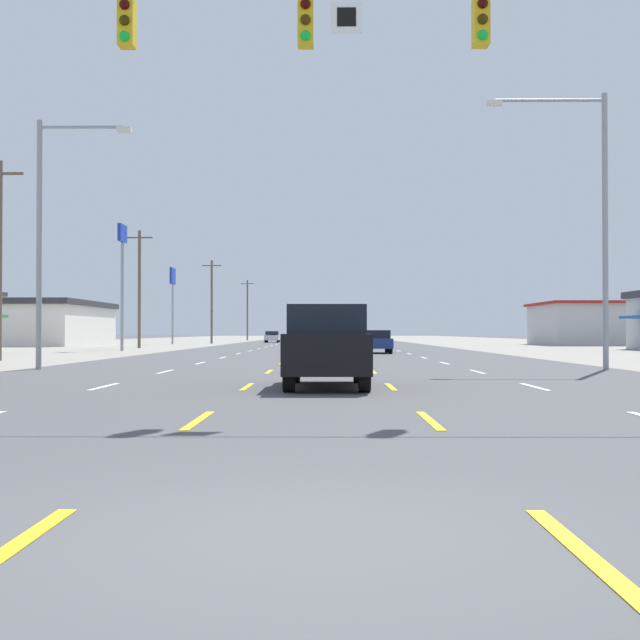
{
  "coord_description": "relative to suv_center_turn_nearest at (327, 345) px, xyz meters",
  "views": [
    {
      "loc": [
        0.2,
        -5.29,
        1.34
      ],
      "look_at": [
        -0.27,
        49.64,
        2.16
      ],
      "focal_mm": 45.57,
      "sensor_mm": 36.0,
      "label": 1
    }
  ],
  "objects": [
    {
      "name": "lot_apron_left",
      "position": [
        -24.94,
        51.53,
        -1.02
      ],
      "size": [
        28.0,
        440.0,
        0.01
      ],
      "primitive_type": "cube",
      "color": "gray",
      "rests_on": "ground"
    },
    {
      "name": "suv_center_turn_nearest",
      "position": [
        0.0,
        0.0,
        0.0
      ],
      "size": [
        1.98,
        4.9,
        1.98
      ],
      "color": "black",
      "rests_on": "ground"
    },
    {
      "name": "lane_markings",
      "position": [
        -0.19,
        90.03,
        -1.02
      ],
      "size": [
        10.64,
        227.6,
        0.01
      ],
      "color": "white",
      "rests_on": "ground"
    },
    {
      "name": "storefront_left_row_2",
      "position": [
        -29.16,
        62.61,
        1.24
      ],
      "size": [
        11.27,
        18.34,
        4.49
      ],
      "color": "silver",
      "rests_on": "ground"
    },
    {
      "name": "storefront_right_row_2",
      "position": [
        28.75,
        64.59,
        1.19
      ],
      "size": [
        13.64,
        12.33,
        4.41
      ],
      "color": "#B2B2B7",
      "rests_on": "ground"
    },
    {
      "name": "streetlight_left_row_0",
      "position": [
        -10.01,
        9.26,
        4.13
      ],
      "size": [
        3.4,
        0.26,
        8.98
      ],
      "color": "gray",
      "rests_on": "ground"
    },
    {
      "name": "streetlight_right_row_0",
      "position": [
        9.52,
        9.26,
        4.72
      ],
      "size": [
        4.3,
        0.26,
        9.9
      ],
      "color": "gray",
      "rests_on": "ground"
    },
    {
      "name": "suv_inner_right_mid",
      "position": [
        3.5,
        80.96,
        0.0
      ],
      "size": [
        1.98,
        4.9,
        1.98
      ],
      "color": "navy",
      "rests_on": "ground"
    },
    {
      "name": "utility_pole_left_row_3",
      "position": [
        -13.07,
        113.37,
        4.12
      ],
      "size": [
        2.2,
        0.26,
        9.89
      ],
      "color": "brown",
      "rests_on": "ground"
    },
    {
      "name": "pole_sign_left_row_1",
      "position": [
        -14.65,
        38.09,
        5.57
      ],
      "size": [
        0.24,
        1.87,
        9.04
      ],
      "color": "gray",
      "rests_on": "ground"
    },
    {
      "name": "utility_pole_left_row_2",
      "position": [
        -13.43,
        74.53,
        4.02
      ],
      "size": [
        2.2,
        0.26,
        9.7
      ],
      "color": "brown",
      "rests_on": "ground"
    },
    {
      "name": "ground_plane",
      "position": [
        -0.19,
        51.53,
        -1.03
      ],
      "size": [
        572.0,
        572.0,
        0.0
      ],
      "primitive_type": "plane",
      "color": "#4C4C4F"
    },
    {
      "name": "sedan_inner_right_near",
      "position": [
        3.16,
        31.87,
        -0.27
      ],
      "size": [
        1.8,
        4.5,
        1.46
      ],
      "color": "navy",
      "rests_on": "ground"
    },
    {
      "name": "sedan_far_left_midfar",
      "position": [
        -7.01,
        84.34,
        -0.27
      ],
      "size": [
        1.8,
        4.5,
        1.46
      ],
      "color": "silver",
      "rests_on": "ground"
    },
    {
      "name": "lot_apron_right",
      "position": [
        24.56,
        51.53,
        -1.02
      ],
      "size": [
        28.0,
        440.0,
        0.01
      ],
      "primitive_type": "cube",
      "color": "gray",
      "rests_on": "ground"
    },
    {
      "name": "pole_sign_left_row_2",
      "position": [
        -17.04,
        69.58,
        5.49
      ],
      "size": [
        0.24,
        2.3,
        8.45
      ],
      "color": "gray",
      "rests_on": "ground"
    },
    {
      "name": "signal_span_wire",
      "position": [
        -0.63,
        -4.4,
        4.28
      ],
      "size": [
        25.09,
        0.53,
        9.18
      ],
      "color": "brown",
      "rests_on": "ground"
    },
    {
      "name": "utility_pole_left_row_1",
      "position": [
        -15.72,
        47.98,
        4.1
      ],
      "size": [
        2.2,
        0.26,
        9.86
      ],
      "color": "brown",
      "rests_on": "ground"
    }
  ]
}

